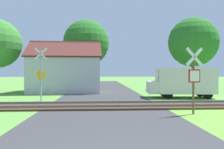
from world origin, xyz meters
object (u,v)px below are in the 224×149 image
house (66,73)px  tree_center (86,43)px  mail_truck (182,81)px  tree_far (193,42)px  crossing_sign_far (41,71)px  stop_sign_near (194,77)px

house → tree_center: size_ratio=0.91×
house → mail_truck: (9.58, -5.28, -0.59)m
tree_far → tree_center: tree_far is taller
crossing_sign_far → house: size_ratio=0.52×
crossing_sign_far → tree_far: size_ratio=0.46×
crossing_sign_far → tree_center: size_ratio=0.47×
stop_sign_near → tree_far: size_ratio=0.39×
house → mail_truck: bearing=-31.0°
tree_far → crossing_sign_far: bearing=-148.4°
stop_sign_near → tree_far: bearing=-124.7°
mail_truck → tree_far: bearing=-23.8°
tree_far → tree_center: bearing=176.5°
tree_far → mail_truck: tree_far is taller
tree_center → mail_truck: size_ratio=1.52×
stop_sign_near → tree_far: (5.96, 13.75, 3.49)m
house → tree_center: bearing=54.6°
house → tree_far: tree_far is taller
crossing_sign_far → house: house is taller
crossing_sign_far → tree_center: bearing=64.5°
house → mail_truck: 10.95m
crossing_sign_far → tree_far: bearing=20.6°
house → tree_far: bearing=6.5°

